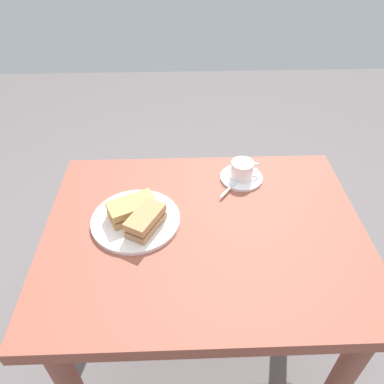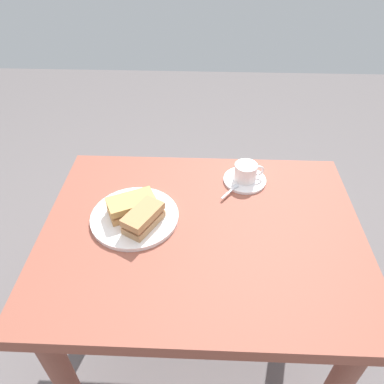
# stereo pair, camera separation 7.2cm
# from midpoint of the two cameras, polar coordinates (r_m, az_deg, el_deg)

# --- Properties ---
(ground_plane) EXTENTS (6.00, 6.00, 0.00)m
(ground_plane) POSITION_cam_midpoint_polar(r_m,az_deg,el_deg) (1.75, 0.15, -22.39)
(ground_plane) COLOR slate
(dining_table) EXTENTS (1.01, 0.77, 0.72)m
(dining_table) POSITION_cam_midpoint_polar(r_m,az_deg,el_deg) (1.24, 0.20, -9.74)
(dining_table) COLOR #934D3C
(dining_table) RESTS_ON ground_plane
(sandwich_plate) EXTENTS (0.28, 0.28, 0.01)m
(sandwich_plate) POSITION_cam_midpoint_polar(r_m,az_deg,el_deg) (1.19, -10.47, -4.34)
(sandwich_plate) COLOR white
(sandwich_plate) RESTS_ON dining_table
(sandwich_front) EXTENTS (0.17, 0.14, 0.06)m
(sandwich_front) POSITION_cam_midpoint_polar(r_m,az_deg,el_deg) (1.18, -10.97, -2.64)
(sandwich_front) COLOR tan
(sandwich_front) RESTS_ON sandwich_plate
(sandwich_back) EXTENTS (0.13, 0.15, 0.06)m
(sandwich_back) POSITION_cam_midpoint_polar(r_m,az_deg,el_deg) (1.13, -9.03, -4.41)
(sandwich_back) COLOR #AE8155
(sandwich_back) RESTS_ON sandwich_plate
(coffee_saucer) EXTENTS (0.15, 0.15, 0.01)m
(coffee_saucer) POSITION_cam_midpoint_polar(r_m,az_deg,el_deg) (1.35, 6.15, 2.21)
(coffee_saucer) COLOR white
(coffee_saucer) RESTS_ON dining_table
(coffee_cup) EXTENTS (0.11, 0.08, 0.06)m
(coffee_cup) POSITION_cam_midpoint_polar(r_m,az_deg,el_deg) (1.32, 6.34, 3.52)
(coffee_cup) COLOR white
(coffee_cup) RESTS_ON coffee_saucer
(spoon) EXTENTS (0.07, 0.09, 0.01)m
(spoon) POSITION_cam_midpoint_polar(r_m,az_deg,el_deg) (1.29, 4.48, 0.78)
(spoon) COLOR silver
(spoon) RESTS_ON coffee_saucer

